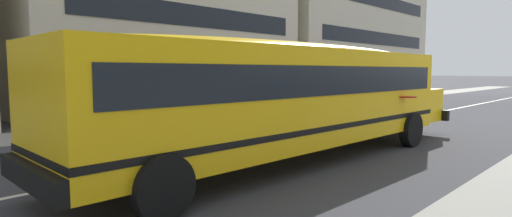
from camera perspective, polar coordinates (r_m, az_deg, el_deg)
ground_plane at (r=12.32m, az=0.97°, el=-5.44°), size 400.00×400.00×0.00m
sidewalk_far at (r=17.95m, az=-16.21°, el=-2.24°), size 120.00×3.00×0.01m
lane_centreline at (r=12.32m, az=0.97°, el=-5.42°), size 110.00×0.16×0.01m
school_bus at (r=10.29m, az=5.09°, el=2.40°), size 13.44×3.36×2.99m
parked_car_silver_beside_sign at (r=28.92m, az=17.10°, el=2.18°), size 3.96×2.00×1.64m
box_truck at (r=22.93m, az=8.82°, el=3.34°), size 6.07×2.52×2.82m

